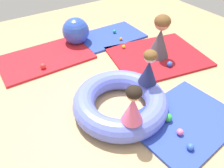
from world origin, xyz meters
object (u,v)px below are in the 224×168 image
Objects in this scene: play_ball_teal at (114,31)px; play_ball_orange at (121,39)px; play_ball_pink at (180,132)px; play_ball_red at (43,66)px; play_ball_yellow at (124,47)px; child_in_navy at (149,67)px; inflatable_cushion at (120,102)px; play_ball_green at (168,118)px; child_in_pink at (133,105)px; play_ball_blue_second at (170,64)px; adult_seated at (160,37)px; exercise_ball_large at (76,31)px; play_ball_blue at (190,147)px.

play_ball_orange is at bearing -101.23° from play_ball_teal.
play_ball_red is at bearing 111.89° from play_ball_pink.
child_in_navy is at bearing -112.28° from play_ball_yellow.
inflatable_cushion is 1.93m from play_ball_orange.
inflatable_cushion is 0.65m from play_ball_green.
play_ball_teal is at bearing -133.65° from child_in_pink.
inflatable_cushion reaches higher than play_ball_red.
child_in_navy is at bearing -156.73° from play_ball_blue_second.
play_ball_pink is (0.49, -0.33, -0.45)m from child_in_pink.
adult_seated is at bearing -21.41° from play_ball_red.
play_ball_green is (0.03, 0.24, 0.01)m from play_ball_pink.
play_ball_pink is at bearing -89.97° from exercise_ball_large.
play_ball_green is at bearing -53.51° from inflatable_cushion.
play_ball_teal is at bearing 72.63° from play_ball_pink.
play_ball_blue is at bearing -101.57° from play_ball_green.
child_in_pink reaches higher than play_ball_red.
play_ball_teal is 0.94× the size of play_ball_pink.
exercise_ball_large reaches higher than play_ball_red.
play_ball_orange is at bearing -136.27° from child_in_pink.
inflatable_cushion is 11.64× the size of play_ball_green.
play_ball_red is at bearing 115.05° from play_ball_green.
play_ball_red is at bearing -176.61° from play_ball_orange.
play_ball_teal is at bearing 58.28° from inflatable_cushion.
play_ball_red is 1.79m from play_ball_teal.
play_ball_red is at bearing -165.80° from play_ball_teal.
play_ball_orange is at bearing 46.12° from child_in_navy.
child_in_navy is at bearing -55.60° from play_ball_red.
play_ball_red is 1.54m from play_ball_yellow.
play_ball_orange is (0.14, 0.29, -0.00)m from play_ball_yellow.
play_ball_pink is at bearing 74.80° from play_ball_blue.
adult_seated reaches higher than play_ball_red.
play_ball_blue is at bearing 114.64° from child_in_pink.
play_ball_blue_second is (0.30, -0.93, 0.02)m from play_ball_yellow.
play_ball_yellow is at bearing -115.58° from play_ball_orange.
exercise_ball_large is at bearing 172.64° from play_ball_teal.
child_in_pink is 5.13× the size of play_ball_red.
child_in_pink is at bearing -119.48° from play_ball_teal.
inflatable_cushion reaches higher than play_ball_green.
play_ball_blue reaches higher than play_ball_orange.
exercise_ball_large is (-0.00, 2.78, 0.18)m from play_ball_pink.
child_in_navy reaches higher than play_ball_teal.
play_ball_blue is at bearing -107.21° from play_ball_teal.
play_ball_orange is at bearing 70.69° from play_ball_green.
child_in_navy is 5.05× the size of play_ball_blue_second.
play_ball_blue_second is at bearing 15.86° from inflatable_cushion.
play_ball_green is 1.79× the size of play_ball_orange.
play_ball_teal is (1.33, 2.35, -0.45)m from child_in_pink.
play_ball_green is (-0.80, -2.44, 0.02)m from play_ball_teal.
child_in_navy is 0.65× the size of adult_seated.
play_ball_pink is at bearing -107.37° from play_ball_teal.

